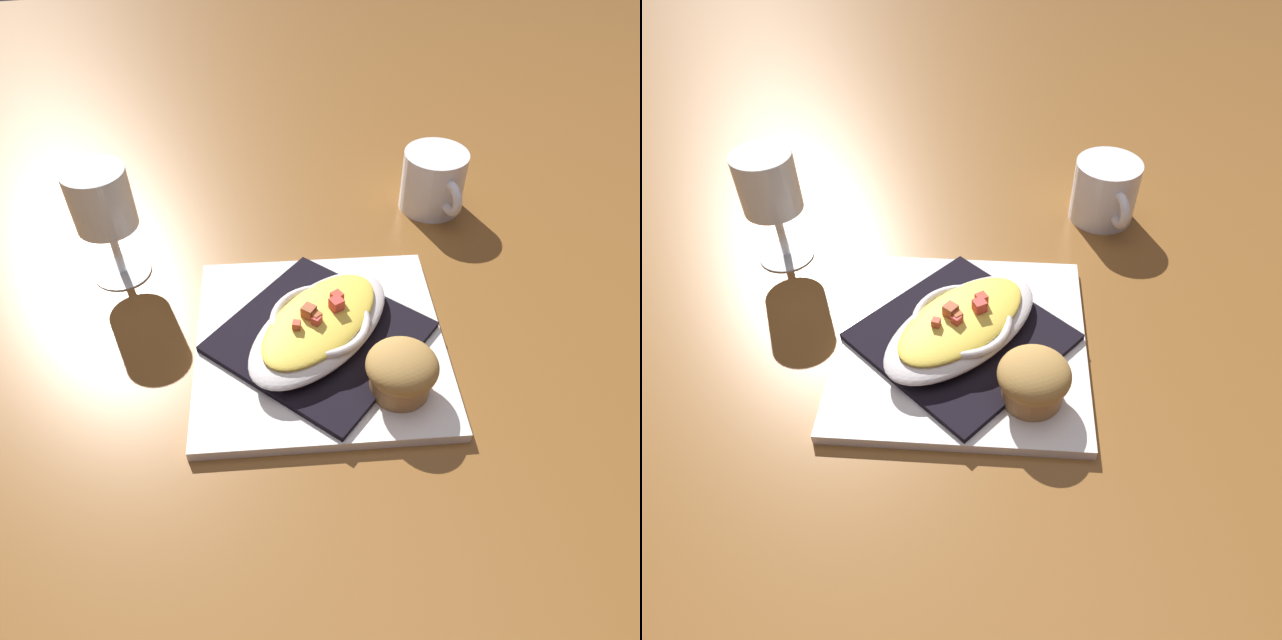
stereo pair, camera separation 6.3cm
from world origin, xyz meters
The scene contains 7 objects.
ground_plane centered at (0.00, 0.00, 0.00)m, with size 2.60×2.60×0.00m, color brown.
square_plate centered at (0.00, 0.00, 0.01)m, with size 0.27×0.27×0.01m, color white.
folded_napkin centered at (0.00, 0.00, 0.02)m, with size 0.19×0.19×0.01m, color black.
gratin_dish centered at (0.00, 0.00, 0.04)m, with size 0.22×0.22×0.04m.
muffin centered at (-0.07, 0.08, 0.04)m, with size 0.07×0.07×0.05m.
coffee_mug centered at (-0.21, -0.24, 0.04)m, with size 0.09×0.12×0.08m.
stemmed_glass centered at (0.22, -0.17, 0.10)m, with size 0.07×0.07×0.15m.
Camera 2 is at (0.02, 0.44, 0.49)m, focal length 32.86 mm.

